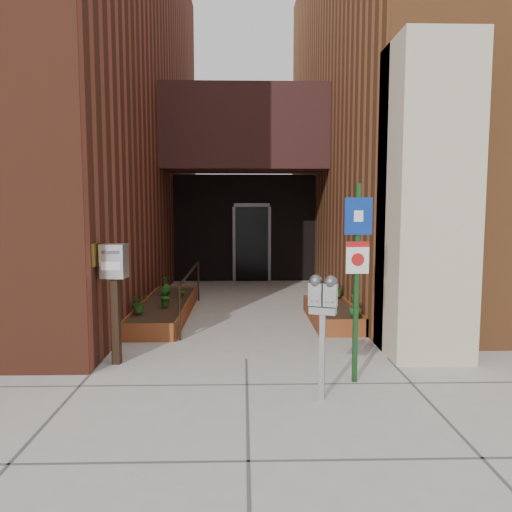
{
  "coord_description": "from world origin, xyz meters",
  "views": [
    {
      "loc": [
        -0.04,
        -6.8,
        2.16
      ],
      "look_at": [
        0.18,
        1.8,
        1.27
      ],
      "focal_mm": 35.0,
      "sensor_mm": 36.0,
      "label": 1
    }
  ],
  "objects": [
    {
      "name": "shrub_left_a",
      "position": [
        -1.85,
        1.74,
        0.48
      ],
      "size": [
        0.45,
        0.45,
        0.35
      ],
      "primitive_type": "imported",
      "rotation": [
        0.0,
        0.0,
        0.81
      ],
      "color": "#265618",
      "rests_on": "planter_left"
    },
    {
      "name": "ground",
      "position": [
        0.0,
        0.0,
        0.0
      ],
      "size": [
        80.0,
        80.0,
        0.0
      ],
      "primitive_type": "plane",
      "color": "#9E9991",
      "rests_on": "ground"
    },
    {
      "name": "sign_post",
      "position": [
        1.32,
        -0.93,
        1.48
      ],
      "size": [
        0.33,
        0.08,
        2.41
      ],
      "color": "#163E18",
      "rests_on": "ground"
    },
    {
      "name": "planter_right",
      "position": [
        1.6,
        2.2,
        0.13
      ],
      "size": [
        0.8,
        2.2,
        0.3
      ],
      "color": "brown",
      "rests_on": "ground"
    },
    {
      "name": "shrub_right_c",
      "position": [
        1.85,
        3.1,
        0.48
      ],
      "size": [
        0.45,
        0.45,
        0.35
      ],
      "primitive_type": "imported",
      "rotation": [
        0.0,
        0.0,
        3.97
      ],
      "color": "#235317",
      "rests_on": "planter_right"
    },
    {
      "name": "shrub_left_b",
      "position": [
        -1.49,
        2.3,
        0.5
      ],
      "size": [
        0.27,
        0.27,
        0.39
      ],
      "primitive_type": "imported",
      "rotation": [
        0.0,
        0.0,
        1.9
      ],
      "color": "#20631C",
      "rests_on": "planter_left"
    },
    {
      "name": "payment_dropbox",
      "position": [
        -1.76,
        -0.15,
        1.18
      ],
      "size": [
        0.35,
        0.28,
        1.64
      ],
      "color": "black",
      "rests_on": "ground"
    },
    {
      "name": "parking_meter",
      "position": [
        0.83,
        -1.47,
        1.08
      ],
      "size": [
        0.32,
        0.21,
        1.4
      ],
      "color": "#A1A1A4",
      "rests_on": "ground"
    },
    {
      "name": "shrub_left_c",
      "position": [
        -1.65,
        3.53,
        0.49
      ],
      "size": [
        0.3,
        0.3,
        0.38
      ],
      "primitive_type": "imported",
      "rotation": [
        0.0,
        0.0,
        3.88
      ],
      "color": "#175017",
      "rests_on": "planter_left"
    },
    {
      "name": "handrail",
      "position": [
        -1.05,
        2.65,
        0.75
      ],
      "size": [
        0.04,
        3.34,
        0.9
      ],
      "color": "black",
      "rests_on": "ground"
    },
    {
      "name": "architecture",
      "position": [
        -0.18,
        6.89,
        4.98
      ],
      "size": [
        20.0,
        14.6,
        10.0
      ],
      "color": "brown",
      "rests_on": "ground"
    },
    {
      "name": "planter_left",
      "position": [
        -1.55,
        2.7,
        0.13
      ],
      "size": [
        0.9,
        3.6,
        0.3
      ],
      "color": "brown",
      "rests_on": "ground"
    },
    {
      "name": "shrub_right_b",
      "position": [
        1.36,
        2.41,
        0.46
      ],
      "size": [
        0.18,
        0.18,
        0.32
      ],
      "primitive_type": "imported",
      "rotation": [
        0.0,
        0.0,
        3.2
      ],
      "color": "#195618",
      "rests_on": "planter_right"
    },
    {
      "name": "shrub_right_a",
      "position": [
        1.82,
        1.31,
        0.48
      ],
      "size": [
        0.28,
        0.28,
        0.37
      ],
      "primitive_type": "imported",
      "rotation": [
        0.0,
        0.0,
        1.05
      ],
      "color": "#19581B",
      "rests_on": "planter_right"
    },
    {
      "name": "shrub_left_d",
      "position": [
        -1.3,
        3.32,
        0.47
      ],
      "size": [
        0.25,
        0.25,
        0.33
      ],
      "primitive_type": "imported",
      "rotation": [
        0.0,
        0.0,
        5.53
      ],
      "color": "#255E1A",
      "rests_on": "planter_left"
    }
  ]
}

